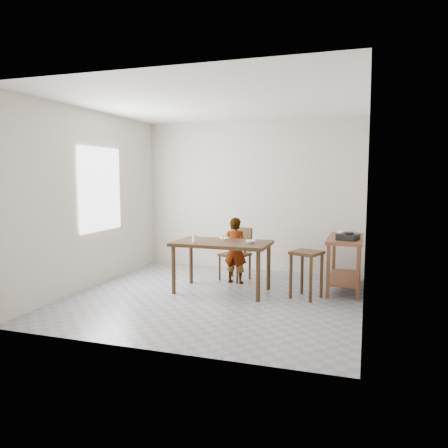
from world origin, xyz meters
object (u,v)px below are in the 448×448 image
(dining_table, at_px, (222,267))
(stool, at_px, (306,275))
(dining_chair, at_px, (235,254))
(prep_counter, at_px, (345,263))
(child, at_px, (235,250))

(dining_table, height_order, stool, dining_table)
(dining_chair, xyz_separation_m, stool, (1.26, -0.72, -0.10))
(prep_counter, distance_m, child, 1.70)
(prep_counter, bearing_deg, dining_table, -157.85)
(prep_counter, bearing_deg, dining_chair, 177.84)
(child, bearing_deg, prep_counter, -170.09)
(dining_table, distance_m, stool, 1.23)
(stool, bearing_deg, dining_chair, 150.35)
(dining_table, bearing_deg, stool, 2.21)
(dining_table, xyz_separation_m, stool, (1.23, 0.05, -0.04))
(child, xyz_separation_m, dining_chair, (-0.07, 0.19, -0.10))
(prep_counter, height_order, child, child)
(dining_table, height_order, child, child)
(child, bearing_deg, stool, 161.88)
(prep_counter, xyz_separation_m, dining_chair, (-1.75, 0.07, 0.03))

